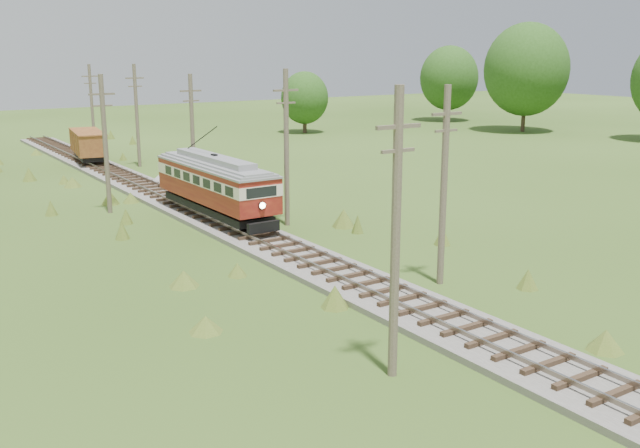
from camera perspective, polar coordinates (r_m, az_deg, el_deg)
railbed_main at (r=42.98m, az=-8.35°, el=0.41°), size 3.60×96.00×0.57m
streetcar at (r=42.41m, az=-8.39°, el=3.37°), size 2.77×11.45×5.21m
gondola at (r=67.45m, az=-18.06°, el=6.13°), size 3.46×7.70×2.47m
gravel_pile at (r=57.09m, az=-11.72°, el=3.90°), size 3.22×3.41×1.17m
utility_pole_r_2 at (r=30.76m, az=9.88°, el=3.14°), size 1.60×0.30×8.60m
utility_pole_r_3 at (r=41.02m, az=-2.70°, el=6.21°), size 1.60×0.30×9.00m
utility_pole_r_4 at (r=52.52m, az=-10.17°, el=7.30°), size 1.60×0.30×8.40m
utility_pole_r_5 at (r=64.74m, az=-14.45°, el=8.47°), size 1.60×0.30×8.90m
utility_pole_r_6 at (r=77.08m, az=-17.78°, el=8.94°), size 1.60×0.30×8.70m
utility_pole_l_a at (r=21.47m, az=6.08°, el=-0.71°), size 1.60×0.30×9.00m
utility_pole_l_b at (r=46.25m, az=-16.80°, el=6.23°), size 1.60×0.30×8.60m
tree_right_4 at (r=94.64m, az=16.20°, el=11.79°), size 10.50×10.50×13.53m
tree_right_5 at (r=107.23m, az=10.28°, el=11.42°), size 8.40×8.40×10.82m
tree_mid_b at (r=89.81m, az=-1.24°, el=10.06°), size 5.88×5.88×7.57m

